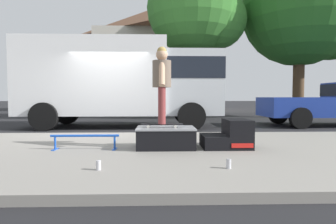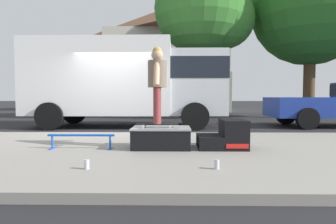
{
  "view_description": "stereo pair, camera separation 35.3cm",
  "coord_description": "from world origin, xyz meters",
  "px_view_note": "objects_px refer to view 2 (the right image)",
  "views": [
    {
      "loc": [
        1.55,
        -8.34,
        1.07
      ],
      "look_at": [
        1.79,
        -1.17,
        0.7
      ],
      "focal_mm": 31.32,
      "sensor_mm": 36.0,
      "label": 1
    },
    {
      "loc": [
        1.91,
        -8.34,
        1.07
      ],
      "look_at": [
        1.79,
        -1.17,
        0.7
      ],
      "focal_mm": 31.32,
      "sensor_mm": 36.0,
      "label": 2
    }
  ],
  "objects_px": {
    "soda_can": "(217,164)",
    "street_tree_neighbour": "(318,9)",
    "skate_box": "(161,137)",
    "skater_kid": "(157,79)",
    "soda_can_b": "(87,164)",
    "grind_rail": "(81,138)",
    "street_tree_main": "(205,11)",
    "kicker_ramp": "(226,136)",
    "box_truck": "(128,79)",
    "skateboard": "(157,124)"
  },
  "relations": [
    {
      "from": "soda_can_b",
      "to": "street_tree_neighbour",
      "type": "bearing_deg",
      "value": 53.09
    },
    {
      "from": "skateboard",
      "to": "kicker_ramp",
      "type": "bearing_deg",
      "value": -0.39
    },
    {
      "from": "soda_can",
      "to": "soda_can_b",
      "type": "distance_m",
      "value": 1.72
    },
    {
      "from": "skate_box",
      "to": "skater_kid",
      "type": "bearing_deg",
      "value": 173.51
    },
    {
      "from": "skateboard",
      "to": "soda_can_b",
      "type": "bearing_deg",
      "value": -117.26
    },
    {
      "from": "skate_box",
      "to": "street_tree_main",
      "type": "relative_size",
      "value": 0.14
    },
    {
      "from": "soda_can",
      "to": "skateboard",
      "type": "bearing_deg",
      "value": 118.39
    },
    {
      "from": "soda_can",
      "to": "box_truck",
      "type": "height_order",
      "value": "box_truck"
    },
    {
      "from": "street_tree_neighbour",
      "to": "skate_box",
      "type": "bearing_deg",
      "value": -128.09
    },
    {
      "from": "grind_rail",
      "to": "soda_can_b",
      "type": "height_order",
      "value": "grind_rail"
    },
    {
      "from": "soda_can",
      "to": "street_tree_neighbour",
      "type": "bearing_deg",
      "value": 59.11
    },
    {
      "from": "soda_can_b",
      "to": "box_truck",
      "type": "relative_size",
      "value": 0.02
    },
    {
      "from": "soda_can_b",
      "to": "street_tree_main",
      "type": "relative_size",
      "value": 0.02
    },
    {
      "from": "skate_box",
      "to": "street_tree_neighbour",
      "type": "relative_size",
      "value": 0.13
    },
    {
      "from": "skater_kid",
      "to": "soda_can_b",
      "type": "xyz_separation_m",
      "value": [
        -0.85,
        -1.64,
        -1.23
      ]
    },
    {
      "from": "skate_box",
      "to": "soda_can_b",
      "type": "distance_m",
      "value": 1.88
    },
    {
      "from": "kicker_ramp",
      "to": "soda_can",
      "type": "bearing_deg",
      "value": -104.24
    },
    {
      "from": "kicker_ramp",
      "to": "soda_can",
      "type": "xyz_separation_m",
      "value": [
        -0.41,
        -1.61,
        -0.16
      ]
    },
    {
      "from": "skate_box",
      "to": "skater_kid",
      "type": "xyz_separation_m",
      "value": [
        -0.07,
        0.01,
        1.09
      ]
    },
    {
      "from": "soda_can",
      "to": "grind_rail",
      "type": "bearing_deg",
      "value": 146.69
    },
    {
      "from": "skateboard",
      "to": "soda_can",
      "type": "distance_m",
      "value": 1.87
    },
    {
      "from": "grind_rail",
      "to": "street_tree_neighbour",
      "type": "xyz_separation_m",
      "value": [
        8.92,
        9.61,
        5.14
      ]
    },
    {
      "from": "street_tree_neighbour",
      "to": "skateboard",
      "type": "bearing_deg",
      "value": -128.38
    },
    {
      "from": "skate_box",
      "to": "grind_rail",
      "type": "xyz_separation_m",
      "value": [
        -1.47,
        -0.11,
        -0.01
      ]
    },
    {
      "from": "box_truck",
      "to": "street_tree_neighbour",
      "type": "relative_size",
      "value": 0.8
    },
    {
      "from": "soda_can",
      "to": "street_tree_neighbour",
      "type": "xyz_separation_m",
      "value": [
        6.64,
        11.1,
        5.27
      ]
    },
    {
      "from": "street_tree_neighbour",
      "to": "skater_kid",
      "type": "bearing_deg",
      "value": -128.38
    },
    {
      "from": "skater_kid",
      "to": "soda_can_b",
      "type": "height_order",
      "value": "skater_kid"
    },
    {
      "from": "skater_kid",
      "to": "soda_can",
      "type": "bearing_deg",
      "value": -61.61
    },
    {
      "from": "skater_kid",
      "to": "street_tree_neighbour",
      "type": "bearing_deg",
      "value": 51.62
    },
    {
      "from": "skateboard",
      "to": "skater_kid",
      "type": "relative_size",
      "value": 0.55
    },
    {
      "from": "skate_box",
      "to": "skater_kid",
      "type": "distance_m",
      "value": 1.09
    },
    {
      "from": "box_truck",
      "to": "street_tree_neighbour",
      "type": "height_order",
      "value": "street_tree_neighbour"
    },
    {
      "from": "kicker_ramp",
      "to": "soda_can_b",
      "type": "distance_m",
      "value": 2.69
    },
    {
      "from": "skateboard",
      "to": "soda_can_b",
      "type": "relative_size",
      "value": 6.21
    },
    {
      "from": "soda_can",
      "to": "skate_box",
      "type": "bearing_deg",
      "value": 116.47
    },
    {
      "from": "skateboard",
      "to": "grind_rail",
      "type": "bearing_deg",
      "value": -175.01
    },
    {
      "from": "skate_box",
      "to": "box_truck",
      "type": "height_order",
      "value": "box_truck"
    },
    {
      "from": "grind_rail",
      "to": "skater_kid",
      "type": "bearing_deg",
      "value": 4.99
    },
    {
      "from": "skateboard",
      "to": "street_tree_neighbour",
      "type": "bearing_deg",
      "value": 51.62
    },
    {
      "from": "skate_box",
      "to": "soda_can",
      "type": "height_order",
      "value": "skate_box"
    },
    {
      "from": "grind_rail",
      "to": "skateboard",
      "type": "xyz_separation_m",
      "value": [
        1.4,
        0.12,
        0.24
      ]
    },
    {
      "from": "kicker_ramp",
      "to": "box_truck",
      "type": "height_order",
      "value": "box_truck"
    },
    {
      "from": "skate_box",
      "to": "soda_can_b",
      "type": "bearing_deg",
      "value": -119.35
    },
    {
      "from": "soda_can_b",
      "to": "box_truck",
      "type": "xyz_separation_m",
      "value": [
        -0.48,
        6.74,
        1.52
      ]
    },
    {
      "from": "grind_rail",
      "to": "soda_can",
      "type": "relative_size",
      "value": 9.78
    },
    {
      "from": "skate_box",
      "to": "box_truck",
      "type": "relative_size",
      "value": 0.16
    },
    {
      "from": "grind_rail",
      "to": "soda_can",
      "type": "bearing_deg",
      "value": -33.31
    },
    {
      "from": "skater_kid",
      "to": "soda_can_b",
      "type": "bearing_deg",
      "value": -117.26
    },
    {
      "from": "soda_can_b",
      "to": "street_tree_neighbour",
      "type": "height_order",
      "value": "street_tree_neighbour"
    }
  ]
}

